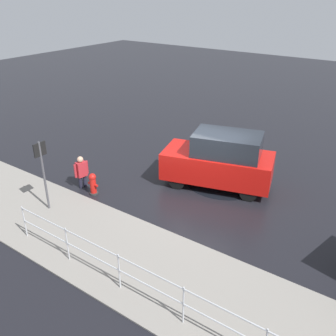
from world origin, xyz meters
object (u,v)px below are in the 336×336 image
(moving_hatchback, at_px, (220,160))
(fire_hydrant, at_px, (93,184))
(pedestrian, at_px, (81,170))
(sign_post, at_px, (42,166))

(moving_hatchback, bearing_deg, fire_hydrant, 43.12)
(pedestrian, bearing_deg, fire_hydrant, 168.57)
(fire_hydrant, relative_size, pedestrian, 0.66)
(fire_hydrant, bearing_deg, sign_post, 73.01)
(moving_hatchback, height_order, sign_post, sign_post)
(pedestrian, xyz_separation_m, sign_post, (-0.22, 1.71, 0.90))
(fire_hydrant, bearing_deg, pedestrian, -11.43)
(moving_hatchback, height_order, fire_hydrant, moving_hatchback)
(moving_hatchback, relative_size, sign_post, 1.76)
(sign_post, bearing_deg, fire_hydrant, -106.99)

